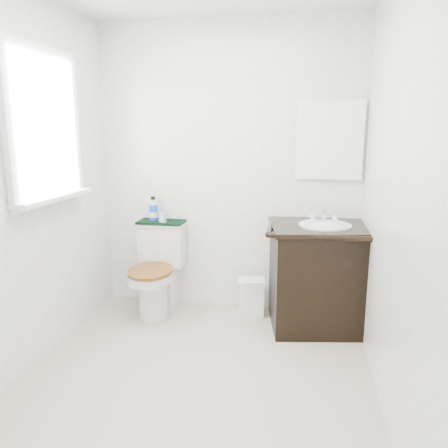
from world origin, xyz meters
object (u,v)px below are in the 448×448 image
(trash_bin, at_px, (251,297))
(vanity, at_px, (319,273))
(mouthwash_bottle, at_px, (153,209))
(cup, at_px, (162,217))
(toilet, at_px, (158,273))

(trash_bin, bearing_deg, vanity, -10.50)
(vanity, height_order, mouthwash_bottle, mouthwash_bottle)
(cup, bearing_deg, vanity, -6.43)
(vanity, distance_m, trash_bin, 0.61)
(toilet, distance_m, mouthwash_bottle, 0.55)
(mouthwash_bottle, bearing_deg, trash_bin, -7.14)
(cup, bearing_deg, toilet, -107.36)
(toilet, height_order, vanity, vanity)
(toilet, xyz_separation_m, cup, (0.03, 0.08, 0.47))
(trash_bin, distance_m, cup, 1.01)
(toilet, height_order, trash_bin, toilet)
(vanity, bearing_deg, trash_bin, 169.50)
(mouthwash_bottle, bearing_deg, vanity, -8.43)
(trash_bin, relative_size, mouthwash_bottle, 1.52)
(trash_bin, height_order, mouthwash_bottle, mouthwash_bottle)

